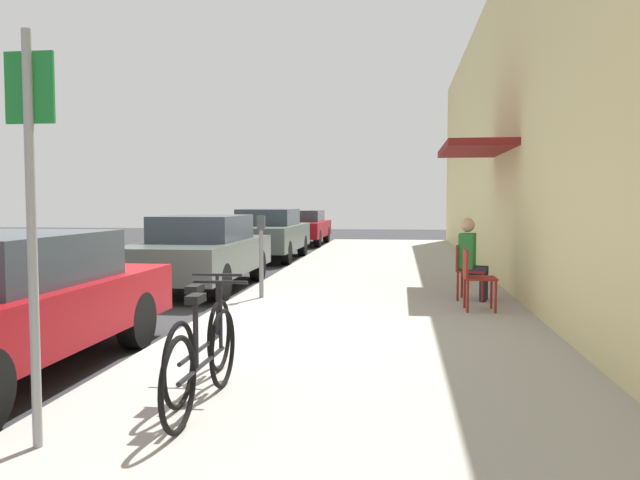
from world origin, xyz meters
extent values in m
plane|color=#2D2D30|center=(0.00, 0.00, 0.00)|extent=(60.00, 60.00, 0.00)
cube|color=#9E9B93|center=(2.25, 2.00, 0.06)|extent=(4.50, 32.00, 0.12)
cube|color=beige|center=(4.65, 2.00, 3.03)|extent=(0.30, 32.00, 6.05)
cube|color=maroon|center=(3.95, 3.98, 2.60)|extent=(1.10, 2.80, 0.12)
cube|color=#333D47|center=(-1.10, -1.89, 1.12)|extent=(1.48, 2.11, 0.48)
cylinder|color=black|center=(-0.31, -0.67, 0.32)|extent=(0.22, 0.64, 0.64)
cylinder|color=black|center=(-1.89, -0.67, 0.32)|extent=(0.22, 0.64, 0.64)
cube|color=#47514C|center=(-1.10, 4.06, 0.62)|extent=(1.80, 4.40, 0.61)
cube|color=#333D47|center=(-1.10, 4.21, 1.16)|extent=(1.48, 2.11, 0.47)
cylinder|color=black|center=(-0.31, 5.43, 0.32)|extent=(0.22, 0.64, 0.64)
cylinder|color=black|center=(-1.89, 5.43, 0.32)|extent=(0.22, 0.64, 0.64)
cylinder|color=black|center=(-0.31, 2.70, 0.32)|extent=(0.22, 0.64, 0.64)
cylinder|color=black|center=(-1.89, 2.70, 0.32)|extent=(0.22, 0.64, 0.64)
cube|color=#47514C|center=(-1.10, 10.12, 0.66)|extent=(1.80, 4.40, 0.67)
cube|color=#333D47|center=(-1.10, 10.27, 1.22)|extent=(1.48, 2.11, 0.46)
cylinder|color=black|center=(-0.31, 11.48, 0.32)|extent=(0.22, 0.64, 0.64)
cylinder|color=black|center=(-1.89, 11.48, 0.32)|extent=(0.22, 0.64, 0.64)
cylinder|color=black|center=(-0.31, 8.75, 0.32)|extent=(0.22, 0.64, 0.64)
cylinder|color=black|center=(-1.89, 8.75, 0.32)|extent=(0.22, 0.64, 0.64)
cube|color=maroon|center=(-1.10, 16.40, 0.61)|extent=(1.80, 4.40, 0.58)
cube|color=#333D47|center=(-1.10, 16.55, 1.11)|extent=(1.48, 2.11, 0.43)
cylinder|color=black|center=(-0.31, 17.76, 0.32)|extent=(0.22, 0.64, 0.64)
cylinder|color=black|center=(-1.89, 17.76, 0.32)|extent=(0.22, 0.64, 0.64)
cylinder|color=black|center=(-0.31, 15.03, 0.32)|extent=(0.22, 0.64, 0.64)
cylinder|color=black|center=(-1.89, 15.03, 0.32)|extent=(0.22, 0.64, 0.64)
cylinder|color=slate|center=(0.45, 2.41, 0.67)|extent=(0.07, 0.07, 1.10)
cube|color=#383D42|center=(0.45, 2.41, 1.33)|extent=(0.12, 0.10, 0.22)
cylinder|color=gray|center=(0.40, -3.79, 1.42)|extent=(0.06, 0.06, 2.60)
cube|color=#19722D|center=(0.40, -3.77, 2.37)|extent=(0.32, 0.02, 0.44)
torus|color=black|center=(1.03, -1.91, 0.45)|extent=(0.04, 0.66, 0.66)
torus|color=black|center=(1.03, -2.96, 0.45)|extent=(0.04, 0.66, 0.66)
cylinder|color=black|center=(1.03, -2.44, 0.45)|extent=(0.04, 1.05, 0.04)
cylinder|color=black|center=(1.03, -2.59, 0.70)|extent=(0.04, 0.04, 0.50)
cube|color=black|center=(1.03, -2.59, 0.97)|extent=(0.10, 0.20, 0.06)
cylinder|color=black|center=(1.03, -1.96, 0.73)|extent=(0.03, 0.03, 0.56)
cylinder|color=black|center=(1.03, -1.96, 1.01)|extent=(0.46, 0.03, 0.03)
torus|color=black|center=(1.20, -2.40, 0.45)|extent=(0.04, 0.66, 0.66)
torus|color=black|center=(1.20, -3.45, 0.45)|extent=(0.04, 0.66, 0.66)
cylinder|color=black|center=(1.20, -2.92, 0.45)|extent=(0.04, 1.05, 0.04)
cylinder|color=black|center=(1.20, -3.07, 0.70)|extent=(0.04, 0.04, 0.50)
cube|color=black|center=(1.20, -3.07, 0.97)|extent=(0.10, 0.20, 0.06)
cylinder|color=black|center=(1.20, -2.45, 0.73)|extent=(0.03, 0.03, 0.56)
cylinder|color=black|center=(1.20, -2.45, 1.01)|extent=(0.46, 0.03, 0.03)
cylinder|color=maroon|center=(3.98, 1.81, 0.34)|extent=(0.04, 0.04, 0.45)
cylinder|color=maroon|center=(3.99, 1.43, 0.34)|extent=(0.04, 0.04, 0.45)
cylinder|color=maroon|center=(3.60, 1.81, 0.34)|extent=(0.04, 0.04, 0.45)
cylinder|color=maroon|center=(3.61, 1.43, 0.34)|extent=(0.04, 0.04, 0.45)
cube|color=maroon|center=(3.80, 1.62, 0.59)|extent=(0.45, 0.45, 0.03)
cube|color=maroon|center=(3.59, 1.62, 0.79)|extent=(0.04, 0.44, 0.40)
cylinder|color=maroon|center=(4.03, 2.73, 0.34)|extent=(0.04, 0.04, 0.45)
cylinder|color=maroon|center=(3.93, 2.36, 0.34)|extent=(0.04, 0.04, 0.45)
cylinder|color=maroon|center=(3.66, 2.83, 0.34)|extent=(0.04, 0.04, 0.45)
cylinder|color=maroon|center=(3.56, 2.46, 0.34)|extent=(0.04, 0.04, 0.45)
cube|color=maroon|center=(3.80, 2.60, 0.59)|extent=(0.54, 0.54, 0.03)
cube|color=maroon|center=(3.60, 2.65, 0.79)|extent=(0.14, 0.43, 0.40)
cylinder|color=#232838|center=(4.00, 2.65, 0.35)|extent=(0.11, 0.11, 0.47)
cylinder|color=#232838|center=(3.87, 2.68, 0.59)|extent=(0.38, 0.23, 0.14)
cylinder|color=#232838|center=(3.94, 2.45, 0.35)|extent=(0.11, 0.11, 0.47)
cylinder|color=#232838|center=(3.82, 2.49, 0.59)|extent=(0.38, 0.23, 0.14)
cube|color=#267233|center=(3.72, 2.62, 0.89)|extent=(0.31, 0.41, 0.56)
sphere|color=tan|center=(3.72, 2.62, 1.30)|extent=(0.22, 0.22, 0.22)
camera|label=1|loc=(2.67, -7.39, 1.67)|focal=35.05mm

